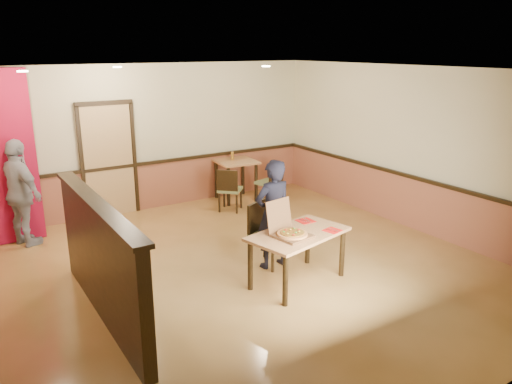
% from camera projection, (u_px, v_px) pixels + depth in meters
% --- Properties ---
extents(floor, '(7.00, 7.00, 0.00)m').
position_uv_depth(floor, '(241.00, 271.00, 7.15)').
color(floor, tan).
rests_on(floor, ground).
extents(ceiling, '(7.00, 7.00, 0.00)m').
position_uv_depth(ceiling, '(239.00, 71.00, 6.37)').
color(ceiling, black).
rests_on(ceiling, wall_back).
extents(wall_back, '(7.00, 0.00, 7.00)m').
position_uv_depth(wall_back, '(148.00, 138.00, 9.60)').
color(wall_back, beige).
rests_on(wall_back, floor).
extents(wall_right, '(0.00, 7.00, 7.00)m').
position_uv_depth(wall_right, '(416.00, 149.00, 8.56)').
color(wall_right, beige).
rests_on(wall_right, floor).
extents(wainscot_back, '(7.00, 0.04, 0.90)m').
position_uv_depth(wainscot_back, '(151.00, 186.00, 9.84)').
color(wainscot_back, '#9C583E').
rests_on(wainscot_back, floor).
extents(chair_rail_back, '(7.00, 0.06, 0.06)m').
position_uv_depth(chair_rail_back, '(150.00, 163.00, 9.69)').
color(chair_rail_back, black).
rests_on(chair_rail_back, wall_back).
extents(wainscot_right, '(0.04, 7.00, 0.90)m').
position_uv_depth(wainscot_right, '(410.00, 202.00, 8.81)').
color(wainscot_right, '#9C583E').
rests_on(wainscot_right, floor).
extents(chair_rail_right, '(0.06, 7.00, 0.06)m').
position_uv_depth(chair_rail_right, '(411.00, 177.00, 8.67)').
color(chair_rail_right, black).
rests_on(chair_rail_right, wall_right).
extents(back_door, '(0.90, 0.06, 2.10)m').
position_uv_depth(back_door, '(109.00, 161.00, 9.25)').
color(back_door, tan).
rests_on(back_door, wall_back).
extents(booth_partition, '(0.20, 3.10, 1.44)m').
position_uv_depth(booth_partition, '(101.00, 259.00, 5.76)').
color(booth_partition, black).
rests_on(booth_partition, floor).
extents(spot_a, '(0.14, 0.14, 0.02)m').
position_uv_depth(spot_a, '(23.00, 71.00, 6.65)').
color(spot_a, '#FDEFB1').
rests_on(spot_a, ceiling).
extents(spot_b, '(0.14, 0.14, 0.02)m').
position_uv_depth(spot_b, '(117.00, 67.00, 7.99)').
color(spot_b, '#FDEFB1').
rests_on(spot_b, ceiling).
extents(spot_c, '(0.14, 0.14, 0.02)m').
position_uv_depth(spot_c, '(266.00, 66.00, 8.31)').
color(spot_c, '#FDEFB1').
rests_on(spot_c, ceiling).
extents(main_table, '(1.49, 1.06, 0.72)m').
position_uv_depth(main_table, '(298.00, 240.00, 6.65)').
color(main_table, tan).
rests_on(main_table, floor).
extents(diner_chair, '(0.61, 0.61, 0.93)m').
position_uv_depth(diner_chair, '(265.00, 231.00, 7.27)').
color(diner_chair, olive).
rests_on(diner_chair, floor).
extents(side_chair_left, '(0.60, 0.60, 0.85)m').
position_uv_depth(side_chair_left, '(229.00, 188.00, 9.63)').
color(side_chair_left, olive).
rests_on(side_chair_left, floor).
extents(side_chair_right, '(0.53, 0.53, 0.86)m').
position_uv_depth(side_chair_right, '(271.00, 181.00, 10.10)').
color(side_chair_right, olive).
rests_on(side_chair_right, floor).
extents(side_table, '(0.85, 0.85, 0.84)m').
position_uv_depth(side_table, '(236.00, 169.00, 10.31)').
color(side_table, tan).
rests_on(side_table, floor).
extents(diner, '(0.59, 0.39, 1.60)m').
position_uv_depth(diner, '(273.00, 214.00, 7.10)').
color(diner, black).
rests_on(diner, floor).
extents(passerby, '(0.80, 1.10, 1.74)m').
position_uv_depth(passerby, '(21.00, 193.00, 7.86)').
color(passerby, '#929199').
rests_on(passerby, floor).
extents(pizza_box, '(0.50, 0.57, 0.45)m').
position_uv_depth(pizza_box, '(290.00, 232.00, 6.48)').
color(pizza_box, brown).
rests_on(pizza_box, main_table).
extents(pizza, '(0.50, 0.50, 0.03)m').
position_uv_depth(pizza, '(292.00, 234.00, 6.45)').
color(pizza, '#C68848').
rests_on(pizza, pizza_box).
extents(napkin_near, '(0.25, 0.25, 0.01)m').
position_uv_depth(napkin_near, '(332.00, 230.00, 6.69)').
color(napkin_near, red).
rests_on(napkin_near, main_table).
extents(napkin_far, '(0.23, 0.23, 0.01)m').
position_uv_depth(napkin_far, '(305.00, 221.00, 7.05)').
color(napkin_far, red).
rests_on(napkin_far, main_table).
extents(condiment, '(0.06, 0.06, 0.16)m').
position_uv_depth(condiment, '(232.00, 156.00, 10.32)').
color(condiment, '#91611A').
rests_on(condiment, side_table).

